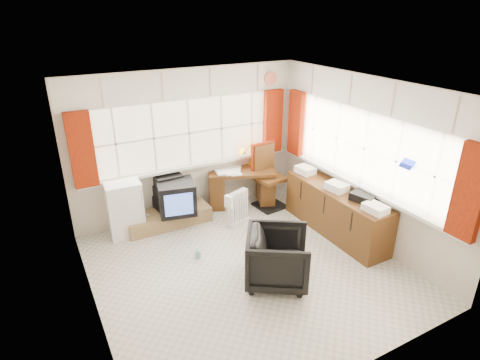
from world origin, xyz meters
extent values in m
plane|color=beige|center=(0.00, 0.00, 0.00)|extent=(4.00, 4.00, 0.00)
plane|color=beige|center=(0.00, 2.00, 1.25)|extent=(4.00, 0.00, 4.00)
plane|color=beige|center=(0.00, -2.00, 1.25)|extent=(4.00, 0.00, 4.00)
plane|color=beige|center=(-2.00, 0.00, 1.25)|extent=(0.00, 4.00, 4.00)
plane|color=beige|center=(2.00, 0.00, 1.25)|extent=(0.00, 4.00, 4.00)
plane|color=white|center=(0.00, 0.00, 2.50)|extent=(4.00, 4.00, 0.00)
plane|color=#F1E3BF|center=(0.00, 1.98, 1.45)|extent=(3.60, 0.00, 3.60)
cube|color=white|center=(0.00, 1.94, 0.87)|extent=(3.70, 0.12, 0.05)
cube|color=white|center=(-1.20, 1.97, 1.45)|extent=(0.03, 0.02, 1.10)
cube|color=white|center=(-0.60, 1.97, 1.45)|extent=(0.03, 0.02, 1.10)
cube|color=white|center=(0.00, 1.97, 1.45)|extent=(0.03, 0.02, 1.10)
cube|color=white|center=(0.60, 1.97, 1.45)|extent=(0.03, 0.02, 1.10)
cube|color=white|center=(1.20, 1.97, 1.45)|extent=(0.03, 0.02, 1.10)
plane|color=#F1E3BF|center=(1.98, 0.00, 1.45)|extent=(0.00, 3.60, 3.60)
cube|color=white|center=(1.94, 0.00, 0.87)|extent=(0.12, 3.70, 0.05)
cube|color=white|center=(1.97, -1.20, 1.45)|extent=(0.02, 0.03, 1.10)
cube|color=white|center=(1.97, -0.60, 1.45)|extent=(0.02, 0.03, 1.10)
cube|color=white|center=(1.97, 0.00, 1.45)|extent=(0.02, 0.03, 1.10)
cube|color=white|center=(1.97, 0.60, 1.45)|extent=(0.02, 0.03, 1.10)
cube|color=white|center=(1.97, 1.20, 1.45)|extent=(0.02, 0.03, 1.10)
cube|color=#912307|center=(-1.70, 1.90, 1.46)|extent=(0.35, 0.10, 1.15)
cube|color=#912307|center=(1.60, 1.90, 1.46)|extent=(0.35, 0.10, 1.15)
cube|color=#912307|center=(1.90, 1.60, 1.46)|extent=(0.10, 0.35, 1.15)
cube|color=#912307|center=(1.90, -1.70, 1.46)|extent=(0.10, 0.35, 1.15)
cube|color=silver|center=(0.00, 1.96, 2.25)|extent=(3.95, 0.08, 0.48)
cube|color=silver|center=(1.96, 0.00, 2.25)|extent=(0.08, 3.95, 0.48)
cube|color=#583114|center=(0.89, 1.80, 0.65)|extent=(1.31, 0.98, 0.05)
cube|color=#583114|center=(0.47, 1.97, 0.31)|extent=(0.45, 0.59, 0.63)
cube|color=#583114|center=(1.31, 1.63, 0.31)|extent=(0.45, 0.59, 0.63)
cube|color=white|center=(0.89, 1.80, 0.69)|extent=(0.29, 0.33, 0.02)
cube|color=white|center=(0.89, 1.80, 0.70)|extent=(0.29, 0.33, 0.02)
cube|color=white|center=(0.89, 1.80, 0.70)|extent=(0.29, 0.33, 0.02)
cube|color=white|center=(0.89, 1.80, 0.70)|extent=(0.29, 0.33, 0.02)
cube|color=white|center=(0.89, 1.80, 0.71)|extent=(0.29, 0.33, 0.02)
cylinder|color=yellow|center=(1.18, 1.96, 0.69)|extent=(0.11, 0.11, 0.02)
cylinder|color=yellow|center=(1.18, 1.96, 0.89)|extent=(0.03, 0.03, 0.40)
cone|color=yellow|center=(1.18, 1.96, 1.05)|extent=(0.16, 0.14, 0.16)
cube|color=black|center=(1.29, 1.45, 0.02)|extent=(0.54, 0.54, 0.04)
cylinder|color=silver|center=(1.29, 1.45, 0.28)|extent=(0.06, 0.06, 0.56)
cube|color=#583114|center=(1.29, 1.45, 0.56)|extent=(0.52, 0.50, 0.06)
cube|color=#583114|center=(1.27, 1.69, 0.87)|extent=(0.44, 0.10, 0.54)
cube|color=#912307|center=(1.27, 1.69, 0.89)|extent=(0.48, 0.11, 0.56)
imported|color=black|center=(0.22, -0.42, 0.37)|extent=(1.11, 1.10, 0.74)
cube|color=white|center=(0.48, 1.17, 0.04)|extent=(0.43, 0.29, 0.08)
cube|color=white|center=(0.31, 1.11, 0.34)|extent=(0.06, 0.12, 0.52)
cube|color=white|center=(0.37, 1.13, 0.34)|extent=(0.06, 0.12, 0.52)
cube|color=white|center=(0.42, 1.15, 0.34)|extent=(0.06, 0.12, 0.52)
cube|color=white|center=(0.48, 1.17, 0.34)|extent=(0.06, 0.12, 0.52)
cube|color=white|center=(0.54, 1.19, 0.34)|extent=(0.06, 0.12, 0.52)
cube|color=white|center=(0.59, 1.21, 0.34)|extent=(0.06, 0.12, 0.52)
cube|color=white|center=(0.65, 1.23, 0.34)|extent=(0.06, 0.12, 0.52)
cube|color=#583114|center=(1.73, 0.20, 0.38)|extent=(0.50, 2.00, 0.75)
cube|color=white|center=(1.70, -0.60, 0.80)|extent=(0.24, 0.32, 0.10)
cube|color=white|center=(1.70, 0.20, 0.80)|extent=(0.24, 0.32, 0.10)
cube|color=white|center=(1.70, 1.00, 0.80)|extent=(0.24, 0.32, 0.10)
cube|color=black|center=(1.81, -0.27, 0.81)|extent=(0.36, 0.41, 0.12)
cube|color=olive|center=(-0.55, 1.72, 0.12)|extent=(1.40, 0.50, 0.25)
cube|color=black|center=(-0.42, 1.62, 0.52)|extent=(0.68, 0.64, 0.53)
cube|color=#4D6CDA|center=(-0.47, 1.35, 0.52)|extent=(0.44, 0.11, 0.36)
cube|color=black|center=(-0.44, 1.90, 0.35)|extent=(0.55, 0.37, 0.20)
cube|color=black|center=(-0.44, 1.90, 0.54)|extent=(0.51, 0.35, 0.19)
cube|color=black|center=(-0.44, 1.90, 0.72)|extent=(0.46, 0.33, 0.18)
cube|color=white|center=(-1.23, 1.80, 0.45)|extent=(0.56, 0.56, 0.90)
cube|color=silver|center=(-1.00, 1.52, 0.58)|extent=(0.02, 0.02, 0.48)
imported|color=silver|center=(-0.89, 1.71, 0.14)|extent=(0.15, 0.15, 0.28)
imported|color=#8DD3C5|center=(-0.50, 0.59, 0.09)|extent=(0.09, 0.09, 0.17)
camera|label=1|loc=(-2.31, -4.03, 3.39)|focal=30.00mm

